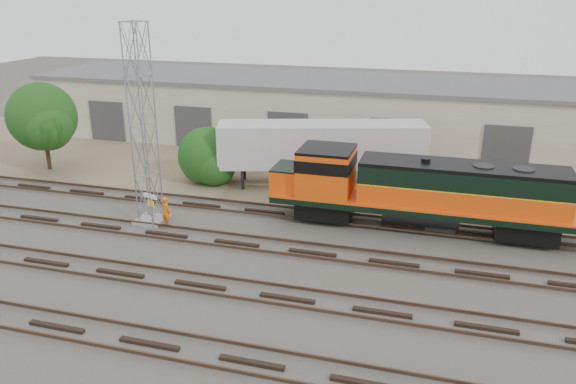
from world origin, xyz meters
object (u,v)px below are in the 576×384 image
(locomotive, at_px, (418,190))
(worker, at_px, (166,211))
(signal_tower, at_px, (143,130))
(semi_trailer, at_px, (327,146))

(locomotive, xyz_separation_m, worker, (-13.21, -3.30, -1.42))
(signal_tower, xyz_separation_m, semi_trailer, (8.07, 9.01, -2.65))
(worker, bearing_deg, semi_trailer, -92.83)
(signal_tower, relative_size, semi_trailer, 0.79)
(worker, bearing_deg, signal_tower, 19.53)
(semi_trailer, bearing_deg, locomotive, -60.11)
(signal_tower, xyz_separation_m, worker, (1.13, -0.29, -4.41))
(locomotive, height_order, signal_tower, signal_tower)
(signal_tower, height_order, worker, signal_tower)
(signal_tower, bearing_deg, locomotive, 11.84)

